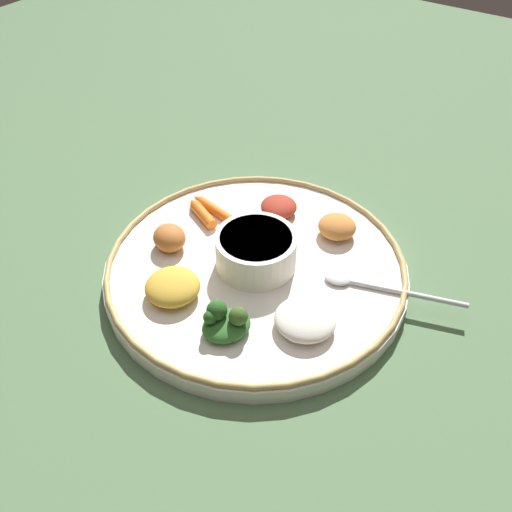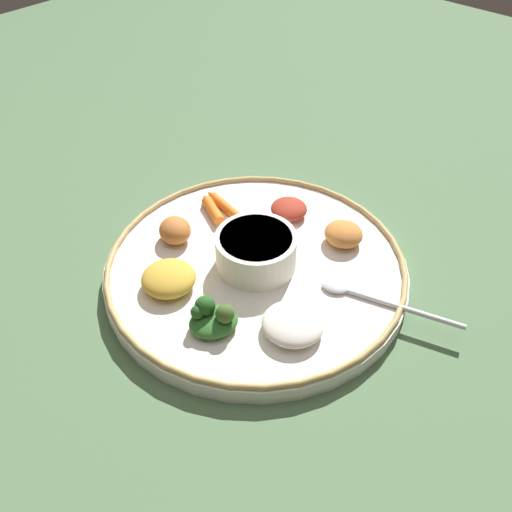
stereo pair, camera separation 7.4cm
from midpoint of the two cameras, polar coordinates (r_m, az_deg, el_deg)
The scene contains 13 objects.
ground_plane at distance 0.76m, azimuth -2.77°, elevation -2.17°, with size 2.40×2.40×0.00m, color #4C6B47.
platter at distance 0.76m, azimuth -2.79°, elevation -1.58°, with size 0.41×0.41×0.02m, color white.
platter_rim at distance 0.75m, azimuth -2.83°, elevation -0.81°, with size 0.40×0.40×0.01m, color tan.
center_bowl at distance 0.73m, azimuth -2.89°, elevation 0.51°, with size 0.11×0.11×0.05m.
spoon at distance 0.72m, azimuth 8.99°, elevation -3.18°, with size 0.18×0.07×0.01m.
greens_pile at distance 0.66m, azimuth -6.38°, elevation -6.85°, with size 0.07×0.08×0.04m.
carrot_near_spoon at distance 0.83m, azimuth -6.85°, elevation 4.67°, with size 0.09×0.03×0.01m.
carrot_outer at distance 0.83m, azimuth -8.17°, elevation 4.33°, with size 0.07×0.04×0.02m.
mound_chickpea at distance 0.78m, azimuth -11.57°, elevation 1.73°, with size 0.05×0.04×0.03m, color #B2662D.
mound_beet at distance 0.82m, azimuth -0.22°, elevation 4.98°, with size 0.05×0.05×0.02m, color maroon.
mound_squash at distance 0.79m, azimuth 5.68°, elevation 2.90°, with size 0.05×0.05×0.03m, color #C67A38.
mound_rice_white at distance 0.66m, azimuth 1.89°, elevation -6.68°, with size 0.07×0.07×0.02m, color silver.
mound_lentil_yellow at distance 0.71m, azimuth -11.51°, elevation -3.24°, with size 0.07×0.07×0.03m, color gold.
Camera 1 is at (0.31, -0.45, 0.54)m, focal length 39.01 mm.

